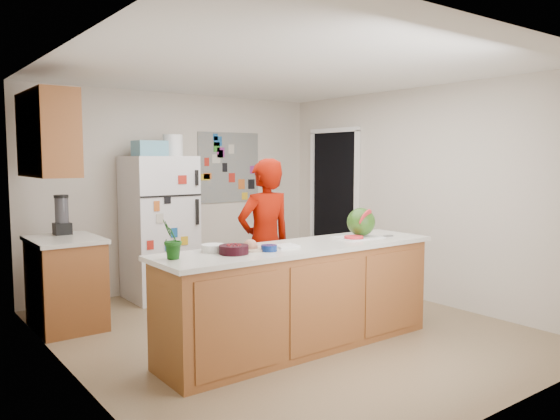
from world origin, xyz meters
TOP-DOWN VIEW (x-y plane):
  - floor at (0.00, 0.00)m, footprint 4.00×4.50m
  - wall_back at (0.00, 2.26)m, footprint 4.00×0.02m
  - wall_left at (-2.01, 0.00)m, footprint 0.02×4.50m
  - wall_right at (2.01, 0.00)m, footprint 0.02×4.50m
  - ceiling at (0.00, 0.00)m, footprint 4.00×4.50m
  - doorway at (1.99, 1.45)m, footprint 0.03×0.85m
  - peninsula_base at (-0.20, -0.50)m, footprint 2.60×0.62m
  - peninsula_top at (-0.20, -0.50)m, footprint 2.68×0.70m
  - side_counter_base at (-1.69, 1.35)m, footprint 0.60×0.80m
  - side_counter_top at (-1.69, 1.35)m, footprint 0.64×0.84m
  - upper_cabinets at (-1.82, 1.30)m, footprint 0.35×1.00m
  - refrigerator at (-0.45, 1.88)m, footprint 0.75×0.70m
  - fridge_top_bin at (-0.55, 1.88)m, footprint 0.35×0.28m
  - photo_collage at (0.75, 2.24)m, footprint 0.95×0.01m
  - person at (-0.08, 0.21)m, footprint 0.62×0.41m
  - blender_appliance at (-1.64, 1.59)m, footprint 0.13×0.13m
  - cutting_board at (0.51, -0.49)m, footprint 0.43×0.33m
  - watermelon at (0.57, -0.47)m, footprint 0.27×0.27m
  - watermelon_slice at (0.40, -0.54)m, footprint 0.18×0.18m
  - cherry_bowl at (-0.90, -0.53)m, footprint 0.27×0.27m
  - white_bowl at (-0.98, -0.34)m, footprint 0.23×0.23m
  - cobalt_bowl at (-0.60, -0.59)m, footprint 0.17×0.17m
  - plate at (-0.70, -0.45)m, footprint 0.31×0.31m
  - paper_towel at (-0.37, -0.52)m, footprint 0.21×0.19m
  - keys at (0.81, -0.60)m, footprint 0.10×0.06m
  - potted_plant at (-1.40, -0.45)m, footprint 0.22×0.21m

SIDE VIEW (x-z plane):
  - floor at x=0.00m, z-range -0.02..0.00m
  - side_counter_base at x=-1.69m, z-range 0.00..0.86m
  - peninsula_base at x=-0.20m, z-range 0.00..0.88m
  - person at x=-0.08m, z-range 0.00..1.67m
  - refrigerator at x=-0.45m, z-range 0.00..1.70m
  - side_counter_top at x=-1.69m, z-range 0.86..0.90m
  - peninsula_top at x=-0.20m, z-range 0.88..0.92m
  - cutting_board at x=0.51m, z-range 0.92..0.93m
  - keys at x=0.81m, z-range 0.92..0.93m
  - plate at x=-0.70m, z-range 0.92..0.94m
  - paper_towel at x=-0.37m, z-range 0.92..0.94m
  - watermelon_slice at x=0.40m, z-range 0.93..0.95m
  - cobalt_bowl at x=-0.60m, z-range 0.92..0.97m
  - white_bowl at x=-0.98m, z-range 0.92..0.98m
  - cherry_bowl at x=-0.90m, z-range 0.92..0.99m
  - doorway at x=1.99m, z-range 0.00..2.04m
  - watermelon at x=0.57m, z-range 0.93..1.20m
  - potted_plant at x=-1.40m, z-range 0.92..1.23m
  - blender_appliance at x=-1.64m, z-range 0.90..1.28m
  - wall_back at x=0.00m, z-range 0.00..2.50m
  - wall_left at x=-2.01m, z-range 0.00..2.50m
  - wall_right at x=2.01m, z-range 0.00..2.50m
  - photo_collage at x=0.75m, z-range 1.08..2.02m
  - fridge_top_bin at x=-0.55m, z-range 1.70..1.88m
  - upper_cabinets at x=-1.82m, z-range 1.50..2.30m
  - ceiling at x=0.00m, z-range 2.50..2.52m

